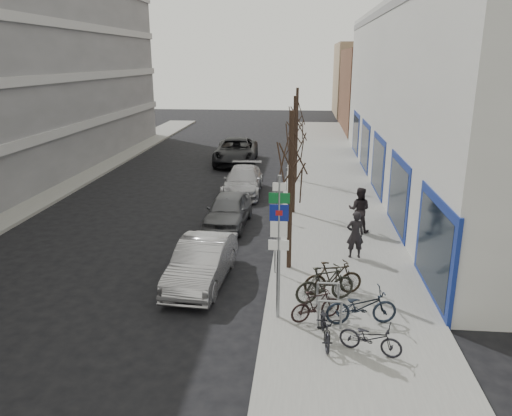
% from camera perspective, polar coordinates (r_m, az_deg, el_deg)
% --- Properties ---
extents(ground, '(120.00, 120.00, 0.00)m').
position_cam_1_polar(ground, '(14.64, -7.16, -12.30)').
color(ground, black).
rests_on(ground, ground).
extents(sidewalk_east, '(5.00, 70.00, 0.15)m').
position_cam_1_polar(sidewalk_east, '(23.59, 8.86, -0.75)').
color(sidewalk_east, slate).
rests_on(sidewalk_east, ground).
extents(sidewalk_west, '(3.00, 70.00, 0.15)m').
position_cam_1_polar(sidewalk_west, '(27.37, -25.54, 0.23)').
color(sidewalk_west, slate).
rests_on(sidewalk_west, ground).
extents(brick_building_far, '(12.00, 14.00, 8.00)m').
position_cam_1_polar(brick_building_far, '(53.52, 16.58, 12.74)').
color(brick_building_far, brown).
rests_on(brick_building_far, ground).
extents(tan_building_far, '(13.00, 12.00, 9.00)m').
position_cam_1_polar(tan_building_far, '(68.34, 14.68, 14.02)').
color(tan_building_far, '#937A5B').
rests_on(tan_building_far, ground).
extents(highway_sign_pole, '(0.55, 0.10, 4.20)m').
position_cam_1_polar(highway_sign_pole, '(13.30, 2.62, -3.59)').
color(highway_sign_pole, gray).
rests_on(highway_sign_pole, ground).
extents(bike_rack, '(0.66, 2.26, 0.83)m').
position_cam_1_polar(bike_rack, '(14.59, 8.22, -9.54)').
color(bike_rack, gray).
rests_on(bike_rack, sidewalk_east).
extents(tree_near, '(1.80, 1.80, 5.50)m').
position_cam_1_polar(tree_near, '(16.25, 4.02, 6.16)').
color(tree_near, black).
rests_on(tree_near, ground).
extents(tree_mid, '(1.80, 1.80, 5.50)m').
position_cam_1_polar(tree_mid, '(22.67, 4.46, 9.14)').
color(tree_mid, black).
rests_on(tree_mid, ground).
extents(tree_far, '(1.80, 1.80, 5.50)m').
position_cam_1_polar(tree_far, '(29.13, 4.71, 10.80)').
color(tree_far, black).
rests_on(tree_far, ground).
extents(meter_front, '(0.10, 0.08, 1.27)m').
position_cam_1_polar(meter_front, '(16.67, 2.20, -4.96)').
color(meter_front, gray).
rests_on(meter_front, sidewalk_east).
extents(meter_mid, '(0.10, 0.08, 1.27)m').
position_cam_1_polar(meter_mid, '(21.87, 3.02, 0.35)').
color(meter_mid, gray).
rests_on(meter_mid, sidewalk_east).
extents(meter_back, '(0.10, 0.08, 1.27)m').
position_cam_1_polar(meter_back, '(27.19, 3.52, 3.59)').
color(meter_back, gray).
rests_on(meter_back, sidewalk_east).
extents(bike_near_left, '(0.62, 1.68, 1.01)m').
position_cam_1_polar(bike_near_left, '(13.04, 7.96, -12.93)').
color(bike_near_left, black).
rests_on(bike_near_left, sidewalk_east).
extents(bike_near_right, '(1.55, 1.06, 0.91)m').
position_cam_1_polar(bike_near_right, '(13.98, 6.85, -10.94)').
color(bike_near_right, black).
rests_on(bike_near_right, sidewalk_east).
extents(bike_mid_curb, '(2.01, 0.90, 1.19)m').
position_cam_1_polar(bike_mid_curb, '(13.96, 11.97, -10.63)').
color(bike_mid_curb, black).
rests_on(bike_mid_curb, sidewalk_east).
extents(bike_mid_inner, '(1.97, 1.27, 1.15)m').
position_cam_1_polar(bike_mid_inner, '(14.96, 7.90, -8.54)').
color(bike_mid_inner, black).
rests_on(bike_mid_inner, sidewalk_east).
extents(bike_far_curb, '(1.61, 0.96, 0.94)m').
position_cam_1_polar(bike_far_curb, '(12.80, 12.98, -13.99)').
color(bike_far_curb, black).
rests_on(bike_far_curb, sidewalk_east).
extents(bike_far_inner, '(1.92, 1.00, 1.12)m').
position_cam_1_polar(bike_far_inner, '(15.41, 8.80, -7.87)').
color(bike_far_inner, black).
rests_on(bike_far_inner, sidewalk_east).
extents(parked_car_front, '(1.82, 4.49, 1.45)m').
position_cam_1_polar(parked_car_front, '(16.39, -6.23, -6.18)').
color(parked_car_front, '#98989C').
rests_on(parked_car_front, ground).
extents(parked_car_mid, '(1.88, 4.27, 1.43)m').
position_cam_1_polar(parked_car_mid, '(21.84, -3.20, -0.24)').
color(parked_car_mid, '#4F4F54').
rests_on(parked_car_mid, ground).
extents(parked_car_back, '(2.08, 4.96, 1.43)m').
position_cam_1_polar(parked_car_back, '(27.04, -1.51, 3.11)').
color(parked_car_back, '#9E9EA3').
rests_on(parked_car_back, ground).
extents(lane_car, '(3.14, 6.31, 1.72)m').
position_cam_1_polar(lane_car, '(35.15, -2.29, 6.51)').
color(lane_car, black).
rests_on(lane_car, ground).
extents(pedestrian_near, '(0.68, 0.48, 1.74)m').
position_cam_1_polar(pedestrian_near, '(18.25, 11.26, -2.99)').
color(pedestrian_near, black).
rests_on(pedestrian_near, sidewalk_east).
extents(pedestrian_far, '(0.80, 0.65, 1.91)m').
position_cam_1_polar(pedestrian_far, '(21.01, 11.72, -0.15)').
color(pedestrian_far, black).
rests_on(pedestrian_far, sidewalk_east).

